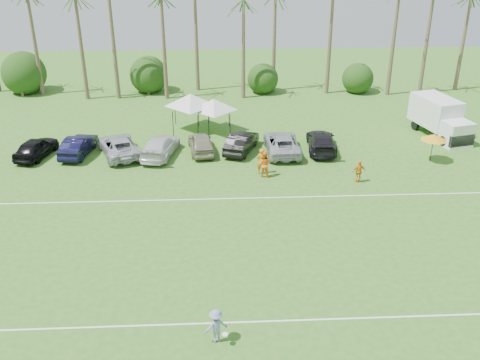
{
  "coord_description": "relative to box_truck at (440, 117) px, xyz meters",
  "views": [
    {
      "loc": [
        0.83,
        -16.83,
        16.16
      ],
      "look_at": [
        2.35,
        13.44,
        1.6
      ],
      "focal_mm": 40.0,
      "sensor_mm": 36.0,
      "label": 1
    }
  ],
  "objects": [
    {
      "name": "palm_tree_1",
      "position": [
        -36.61,
        13.46,
        6.68
      ],
      "size": [
        2.4,
        2.4,
        9.9
      ],
      "color": "brown",
      "rests_on": "ground"
    },
    {
      "name": "sideline_player_c",
      "position": [
        -8.93,
        -8.49,
        -0.88
      ],
      "size": [
        0.97,
        0.48,
        1.59
      ],
      "primitive_type": "imported",
      "rotation": [
        0.0,
        0.0,
        3.25
      ],
      "color": "orange",
      "rests_on": "ground"
    },
    {
      "name": "canopy_tent_left",
      "position": [
        -20.77,
        2.66,
        1.5
      ],
      "size": [
        4.58,
        4.58,
        3.71
      ],
      "color": "black",
      "rests_on": "ground"
    },
    {
      "name": "palm_tree_5",
      "position": [
        -19.61,
        13.46,
        6.68
      ],
      "size": [
        2.4,
        2.4,
        9.9
      ],
      "color": "brown",
      "rests_on": "ground"
    },
    {
      "name": "bush_tree_1",
      "position": [
        -25.61,
        14.46,
        0.12
      ],
      "size": [
        4.0,
        4.0,
        4.0
      ],
      "color": "brown",
      "rests_on": "ground"
    },
    {
      "name": "sideline_player_a",
      "position": [
        -15.53,
        -6.71,
        -0.72
      ],
      "size": [
        0.74,
        0.52,
        1.9
      ],
      "primitive_type": "imported",
      "rotation": [
        0.0,
        0.0,
        3.25
      ],
      "color": "orange",
      "rests_on": "ground"
    },
    {
      "name": "palm_tree_4",
      "position": [
        -23.61,
        13.46,
        5.81
      ],
      "size": [
        2.4,
        2.4,
        8.9
      ],
      "color": "brown",
      "rests_on": "ground"
    },
    {
      "name": "box_truck",
      "position": [
        0.0,
        0.0,
        0.0
      ],
      "size": [
        3.7,
        6.44,
        3.13
      ],
      "rotation": [
        0.0,
        0.0,
        0.25
      ],
      "color": "white",
      "rests_on": "ground"
    },
    {
      "name": "palm_tree_2",
      "position": [
        -31.61,
        13.46,
        7.54
      ],
      "size": [
        2.4,
        2.4,
        10.9
      ],
      "color": "brown",
      "rests_on": "ground"
    },
    {
      "name": "market_umbrella",
      "position": [
        -2.61,
        -5.24,
        0.27
      ],
      "size": [
        1.95,
        1.95,
        2.17
      ],
      "color": "black",
      "rests_on": "ground"
    },
    {
      "name": "parked_car_3",
      "position": [
        -23.01,
        -3.06,
        -0.92
      ],
      "size": [
        3.15,
        5.53,
        1.51
      ],
      "primitive_type": "imported",
      "rotation": [
        0.0,
        0.0,
        2.93
      ],
      "color": "silver",
      "rests_on": "ground"
    },
    {
      "name": "bush_tree_2",
      "position": [
        -13.61,
        14.46,
        0.12
      ],
      "size": [
        4.0,
        4.0,
        4.0
      ],
      "color": "brown",
      "rests_on": "ground"
    },
    {
      "name": "parked_car_7",
      "position": [
        -10.43,
        -2.61,
        -0.92
      ],
      "size": [
        2.6,
        5.38,
        1.51
      ],
      "primitive_type": "imported",
      "rotation": [
        0.0,
        0.0,
        3.05
      ],
      "color": "black",
      "rests_on": "ground"
    },
    {
      "name": "ground",
      "position": [
        -19.61,
        -24.54,
        -1.67
      ],
      "size": [
        120.0,
        120.0,
        0.0
      ],
      "primitive_type": "plane",
      "color": "#37691F",
      "rests_on": "ground"
    },
    {
      "name": "field_lines",
      "position": [
        -19.61,
        -16.54,
        -1.67
      ],
      "size": [
        80.0,
        12.1,
        0.01
      ],
      "color": "white",
      "rests_on": "ground"
    },
    {
      "name": "sideline_player_b",
      "position": [
        -15.35,
        -7.23,
        -0.73
      ],
      "size": [
        1.09,
        0.96,
        1.88
      ],
      "primitive_type": "imported",
      "rotation": [
        0.0,
        0.0,
        2.83
      ],
      "color": "orange",
      "rests_on": "ground"
    },
    {
      "name": "palm_tree_6",
      "position": [
        -15.61,
        13.46,
        7.54
      ],
      "size": [
        2.4,
        2.4,
        10.9
      ],
      "color": "brown",
      "rests_on": "ground"
    },
    {
      "name": "parked_car_6",
      "position": [
        -13.57,
        -2.94,
        -0.92
      ],
      "size": [
        2.55,
        5.45,
        1.51
      ],
      "primitive_type": "imported",
      "rotation": [
        0.0,
        0.0,
        3.15
      ],
      "color": "#A9ACB1",
      "rests_on": "ground"
    },
    {
      "name": "palm_tree_9",
      "position": [
        -1.61,
        13.46,
        6.68
      ],
      "size": [
        2.4,
        2.4,
        9.9
      ],
      "color": "brown",
      "rests_on": "ground"
    },
    {
      "name": "bush_tree_3",
      "position": [
        -3.61,
        14.46,
        0.12
      ],
      "size": [
        4.0,
        4.0,
        4.0
      ],
      "color": "brown",
      "rests_on": "ground"
    },
    {
      "name": "canopy_tent_right",
      "position": [
        -18.83,
        2.08,
        1.2
      ],
      "size": [
        4.14,
        4.14,
        3.35
      ],
      "color": "black",
      "rests_on": "ground"
    },
    {
      "name": "parked_car_1",
      "position": [
        -29.3,
        -2.57,
        -0.92
      ],
      "size": [
        2.28,
        4.77,
        1.51
      ],
      "primitive_type": "imported",
      "rotation": [
        0.0,
        0.0,
        2.99
      ],
      "color": "black",
      "rests_on": "ground"
    },
    {
      "name": "parked_car_4",
      "position": [
        -19.87,
        -2.51,
        -0.92
      ],
      "size": [
        2.34,
        4.62,
        1.51
      ],
      "primitive_type": "imported",
      "rotation": [
        0.0,
        0.0,
        3.27
      ],
      "color": "gray",
      "rests_on": "ground"
    },
    {
      "name": "parked_car_5",
      "position": [
        -16.72,
        -2.5,
        -0.92
      ],
      "size": [
        3.13,
        4.85,
        1.51
      ],
      "primitive_type": "imported",
      "rotation": [
        0.0,
        0.0,
        2.78
      ],
      "color": "black",
      "rests_on": "ground"
    },
    {
      "name": "parked_car_0",
      "position": [
        -32.45,
        -2.82,
        -0.92
      ],
      "size": [
        2.79,
        4.73,
        1.51
      ],
      "primitive_type": "imported",
      "rotation": [
        0.0,
        0.0,
        2.9
      ],
      "color": "black",
      "rests_on": "ground"
    },
    {
      "name": "frisbee_player",
      "position": [
        -18.91,
        -23.65,
        -0.87
      ],
      "size": [
        1.18,
        0.91,
        1.61
      ],
      "rotation": [
        0.0,
        0.0,
        3.49
      ],
      "color": "#7B87AF",
      "rests_on": "ground"
    },
    {
      "name": "palm_tree_10",
      "position": [
        3.39,
        13.46,
        7.54
      ],
      "size": [
        2.4,
        2.4,
        10.9
      ],
      "color": "brown",
      "rests_on": "ground"
    },
    {
      "name": "palm_tree_8",
      "position": [
        -6.61,
        13.46,
        5.81
      ],
      "size": [
        2.4,
        2.4,
        8.9
      ],
      "color": "brown",
      "rests_on": "ground"
    },
    {
      "name": "parked_car_2",
      "position": [
        -26.16,
        -2.81,
        -0.92
      ],
      "size": [
        4.28,
        5.97,
        1.51
      ],
      "primitive_type": "imported",
      "rotation": [
        0.0,
        0.0,
        3.51
      ],
      "color": "#ABADB4",
      "rests_on": "ground"
    },
    {
      "name": "bush_tree_0",
      "position": [
        -38.61,
        14.46,
        0.12
      ],
      "size": [
        4.0,
        4.0,
        4.0
      ],
      "color": "brown",
      "rests_on": "ground"
    }
  ]
}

